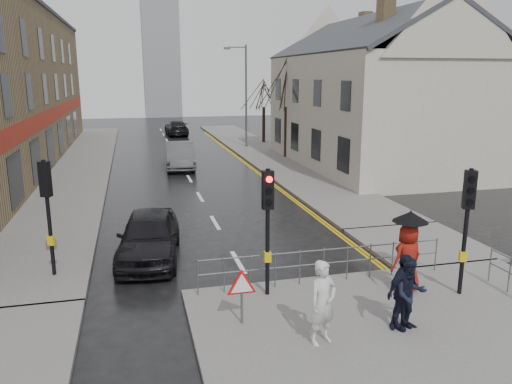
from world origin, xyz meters
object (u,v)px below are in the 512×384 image
pedestrian_a (323,303)px  car_mid (180,155)px  pedestrian_b (409,294)px  pedestrian_with_umbrella (408,250)px  car_parked (149,236)px  pedestrian_d (403,292)px

pedestrian_a → car_mid: (-0.87, 22.50, -0.26)m
pedestrian_b → car_mid: pedestrian_b is taller
pedestrian_b → pedestrian_with_umbrella: pedestrian_with_umbrella is taller
car_parked → pedestrian_with_umbrella: bearing=-27.1°
car_parked → car_mid: 16.23m
pedestrian_a → pedestrian_with_umbrella: (3.18, 1.96, 0.23)m
pedestrian_d → pedestrian_b: bearing=-50.7°
pedestrian_a → car_parked: (-3.42, 6.46, -0.30)m
pedestrian_b → car_mid: size_ratio=0.34×
pedestrian_b → pedestrian_d: 0.14m
pedestrian_with_umbrella → pedestrian_d: 2.15m
pedestrian_a → pedestrian_b: bearing=-17.6°
pedestrian_d → car_mid: bearing=72.9°
pedestrian_a → pedestrian_with_umbrella: bearing=11.1°
pedestrian_b → pedestrian_d: size_ratio=0.96×
pedestrian_d → car_parked: bearing=106.3°
pedestrian_a → car_mid: size_ratio=0.38×
pedestrian_a → car_parked: 7.32m
pedestrian_a → car_parked: size_ratio=0.41×
pedestrian_a → pedestrian_with_umbrella: pedestrian_with_umbrella is taller
pedestrian_b → car_mid: 22.59m
pedestrian_a → pedestrian_d: size_ratio=1.05×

